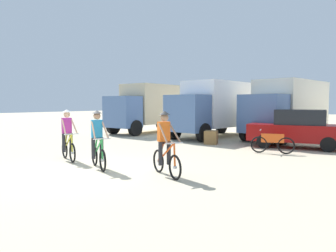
% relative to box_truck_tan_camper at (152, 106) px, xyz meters
% --- Properties ---
extents(ground_plane, '(120.00, 120.00, 0.00)m').
position_rel_box_truck_tan_camper_xyz_m(ground_plane, '(6.14, -11.50, -1.87)').
color(ground_plane, beige).
extents(box_truck_tan_camper, '(2.93, 6.92, 3.35)m').
position_rel_box_truck_tan_camper_xyz_m(box_truck_tan_camper, '(0.00, 0.00, 0.00)').
color(box_truck_tan_camper, '#CCB78E').
rests_on(box_truck_tan_camper, ground).
extents(box_truck_avon_van, '(3.26, 7.01, 3.35)m').
position_rel_box_truck_tan_camper_xyz_m(box_truck_avon_van, '(5.13, -0.35, 0.00)').
color(box_truck_avon_van, white).
rests_on(box_truck_avon_van, ground).
extents(box_truck_cream_rv, '(3.60, 7.07, 3.35)m').
position_rel_box_truck_tan_camper_xyz_m(box_truck_cream_rv, '(9.01, 0.98, 0.00)').
color(box_truck_cream_rv, beige).
rests_on(box_truck_cream_rv, ground).
extents(sedan_parked, '(4.40, 2.31, 1.76)m').
position_rel_box_truck_tan_camper_xyz_m(sedan_parked, '(10.34, -2.77, -0.99)').
color(sedan_parked, maroon).
rests_on(sedan_parked, ground).
extents(cyclist_orange_shirt, '(1.60, 0.82, 1.82)m').
position_rel_box_truck_tan_camper_xyz_m(cyclist_orange_shirt, '(4.17, -10.66, -1.03)').
color(cyclist_orange_shirt, black).
rests_on(cyclist_orange_shirt, ground).
extents(cyclist_cowboy_hat, '(1.52, 0.94, 1.82)m').
position_rel_box_truck_tan_camper_xyz_m(cyclist_cowboy_hat, '(6.12, -11.07, -1.03)').
color(cyclist_cowboy_hat, black).
rests_on(cyclist_cowboy_hat, ground).
extents(cyclist_near_camera, '(1.53, 0.93, 1.82)m').
position_rel_box_truck_tan_camper_xyz_m(cyclist_near_camera, '(8.45, -10.74, -1.03)').
color(cyclist_near_camera, black).
rests_on(cyclist_near_camera, ground).
extents(bicycle_spare, '(1.70, 0.59, 0.97)m').
position_rel_box_truck_tan_camper_xyz_m(bicycle_spare, '(9.84, -5.04, -1.48)').
color(bicycle_spare, black).
rests_on(bicycle_spare, ground).
extents(supply_crate, '(0.81, 0.90, 0.67)m').
position_rel_box_truck_tan_camper_xyz_m(supply_crate, '(6.44, -3.68, -1.54)').
color(supply_crate, olive).
rests_on(supply_crate, ground).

